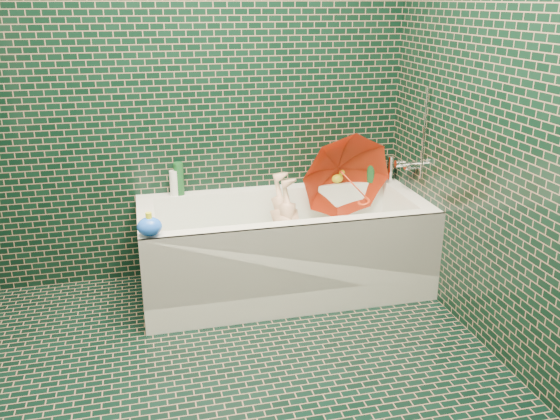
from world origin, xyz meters
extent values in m
plane|color=black|center=(0.00, 0.00, 0.00)|extent=(2.80, 2.80, 0.00)
plane|color=black|center=(0.00, 1.40, 1.25)|extent=(2.80, 0.00, 2.80)
plane|color=black|center=(0.00, -1.40, 1.25)|extent=(2.80, 0.00, 2.80)
plane|color=black|center=(1.30, 0.00, 1.25)|extent=(0.00, 2.80, 2.80)
cube|color=white|center=(0.45, 1.02, 0.07)|extent=(1.70, 0.75, 0.15)
cube|color=white|center=(0.45, 1.35, 0.35)|extent=(1.70, 0.10, 0.40)
cube|color=white|center=(0.45, 0.70, 0.35)|extent=(1.70, 0.10, 0.40)
cube|color=white|center=(1.25, 1.02, 0.35)|extent=(0.10, 0.55, 0.40)
cube|color=white|center=(-0.35, 1.02, 0.35)|extent=(0.10, 0.55, 0.40)
cube|color=white|center=(0.45, 0.66, 0.28)|extent=(1.70, 0.02, 0.55)
cube|color=green|center=(0.45, 1.02, 0.16)|extent=(1.35, 0.47, 0.01)
cube|color=silver|center=(0.45, 1.02, 0.30)|extent=(1.48, 0.53, 0.00)
cylinder|color=silver|center=(1.28, 1.02, 0.73)|extent=(0.14, 0.05, 0.05)
cylinder|color=silver|center=(1.20, 1.08, 0.73)|extent=(0.05, 0.04, 0.04)
cylinder|color=silver|center=(1.27, 0.92, 0.95)|extent=(0.01, 0.01, 0.55)
imported|color=tan|center=(0.50, 1.04, 0.31)|extent=(0.83, 0.32, 0.28)
imported|color=red|center=(0.92, 1.12, 0.61)|extent=(0.74, 0.68, 0.74)
imported|color=white|center=(1.16, 1.31, 0.55)|extent=(0.11, 0.11, 0.23)
imported|color=#4A1F77|center=(1.21, 1.32, 0.55)|extent=(0.12, 0.12, 0.19)
imported|color=#144820|center=(1.17, 1.31, 0.55)|extent=(0.14, 0.14, 0.16)
cylinder|color=#144820|center=(1.11, 1.32, 0.65)|extent=(0.07, 0.07, 0.21)
cylinder|color=silver|center=(1.25, 1.31, 0.63)|extent=(0.06, 0.06, 0.17)
cylinder|color=#144820|center=(-0.13, 1.34, 0.65)|extent=(0.07, 0.07, 0.20)
cylinder|color=white|center=(-0.17, 1.33, 0.63)|extent=(0.05, 0.05, 0.16)
ellipsoid|color=yellow|center=(0.89, 1.34, 0.58)|extent=(0.09, 0.08, 0.06)
sphere|color=yellow|center=(0.92, 1.34, 0.62)|extent=(0.04, 0.04, 0.04)
cone|color=orange|center=(0.94, 1.35, 0.62)|extent=(0.02, 0.02, 0.02)
ellipsoid|color=blue|center=(-0.34, 0.69, 0.60)|extent=(0.16, 0.14, 0.10)
cylinder|color=yellow|center=(-0.34, 0.69, 0.66)|extent=(0.03, 0.03, 0.04)
camera|label=1|loc=(-0.36, -2.18, 1.70)|focal=38.00mm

